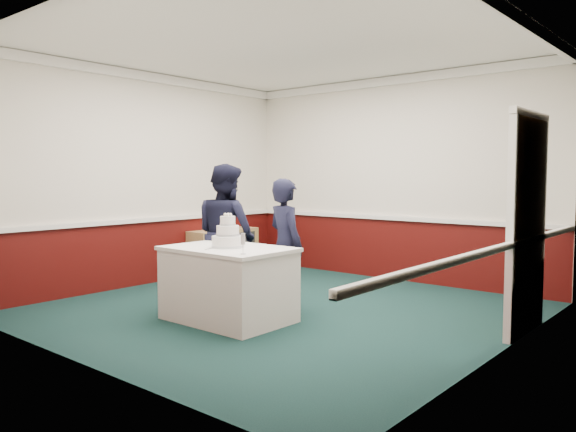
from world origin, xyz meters
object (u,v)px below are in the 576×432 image
Objects in this scene: wedding_cake at (228,237)px; person_woman at (286,246)px; cake_table at (228,283)px; champagne_flute at (243,240)px; person_man at (226,234)px; sideboard at (224,251)px; cake_knife at (212,249)px.

wedding_cake is 0.24× the size of person_woman.
person_woman reaches higher than cake_table.
champagne_flute is 1.43m from person_man.
person_man is (1.51, -1.39, 0.49)m from sideboard.
sideboard is 0.79× the size of person_woman.
wedding_cake is 0.73m from person_woman.
person_woman reaches higher than sideboard.
wedding_cake reaches higher than cake_table.
cake_knife is at bearing -98.53° from cake_table.
person_man is at bearing -42.67° from sideboard.
person_man is at bearing 121.48° from cake_knife.
cake_table is (2.15, -1.98, 0.05)m from sideboard.
cake_knife is 0.55m from champagne_flute.
sideboard is at bearing -34.02° from person_man.
person_man reaches higher than cake_table.
person_man is at bearing 142.79° from champagne_flute.
sideboard is 2.11m from person_man.
cake_table reaches higher than sideboard.
person_man reaches higher than champagne_flute.
cake_table is 6.44× the size of champagne_flute.
person_woman is at bearing 70.99° from wedding_cake.
champagne_flute reaches higher than sideboard.
champagne_flute is (0.53, -0.08, 0.14)m from cake_knife.
champagne_flute is at bearing -14.86° from cake_knife.
cake_knife is at bearing 136.40° from person_man.
champagne_flute is 0.14× the size of person_woman.
cake_table is 3.63× the size of wedding_cake.
cake_table is 0.97m from person_man.
wedding_cake is at bearing -42.62° from sideboard.
sideboard is at bearing 139.56° from champagne_flute.
wedding_cake is at bearing 90.15° from person_woman.
cake_table is 0.44m from cake_knife.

